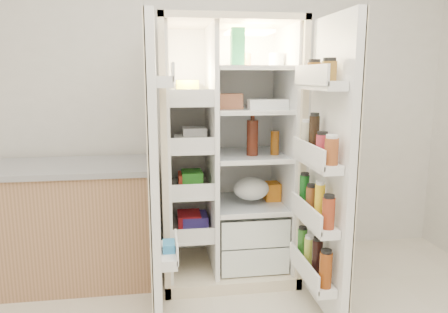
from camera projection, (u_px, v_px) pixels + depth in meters
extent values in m
cube|color=silver|center=(199.00, 86.00, 3.26)|extent=(4.00, 0.02, 2.70)
cube|color=beige|center=(221.00, 145.00, 3.30)|extent=(0.92, 0.04, 1.80)
cube|color=beige|center=(164.00, 154.00, 2.91)|extent=(0.04, 0.70, 1.80)
cube|color=beige|center=(288.00, 151.00, 3.04)|extent=(0.04, 0.70, 1.80)
cube|color=beige|center=(227.00, 22.00, 2.81)|extent=(0.92, 0.70, 0.04)
cube|color=beige|center=(227.00, 266.00, 3.14)|extent=(0.92, 0.70, 0.08)
cube|color=white|center=(221.00, 143.00, 3.27)|extent=(0.84, 0.02, 1.68)
cube|color=white|center=(168.00, 151.00, 2.92)|extent=(0.02, 0.62, 1.68)
cube|color=white|center=(284.00, 148.00, 3.03)|extent=(0.02, 0.62, 1.68)
cube|color=white|center=(212.00, 150.00, 2.96)|extent=(0.03, 0.62, 1.68)
cube|color=white|center=(248.00, 248.00, 3.12)|extent=(0.47, 0.52, 0.19)
cube|color=white|center=(249.00, 222.00, 3.08)|extent=(0.47, 0.52, 0.19)
cube|color=#FFD18C|center=(249.00, 33.00, 2.89)|extent=(0.30, 0.30, 0.02)
cube|color=silver|center=(191.00, 229.00, 3.04)|extent=(0.28, 0.58, 0.02)
cube|color=silver|center=(190.00, 188.00, 2.99)|extent=(0.28, 0.58, 0.02)
cube|color=silver|center=(189.00, 146.00, 2.93)|extent=(0.28, 0.58, 0.02)
cube|color=silver|center=(189.00, 103.00, 2.87)|extent=(0.28, 0.58, 0.02)
cube|color=silver|center=(248.00, 203.00, 3.07)|extent=(0.49, 0.58, 0.01)
cube|color=silver|center=(249.00, 155.00, 3.01)|extent=(0.49, 0.58, 0.01)
cube|color=silver|center=(249.00, 109.00, 2.94)|extent=(0.49, 0.58, 0.02)
cube|color=silver|center=(250.00, 68.00, 2.89)|extent=(0.49, 0.58, 0.02)
cube|color=red|center=(191.00, 221.00, 3.03)|extent=(0.16, 0.20, 0.10)
cube|color=#2F9027|center=(190.00, 179.00, 2.97)|extent=(0.14, 0.18, 0.12)
cube|color=silver|center=(189.00, 140.00, 2.92)|extent=(0.20, 0.22, 0.07)
cube|color=#CCCF22|center=(189.00, 91.00, 2.86)|extent=(0.15, 0.16, 0.14)
cube|color=#43339A|center=(191.00, 221.00, 3.03)|extent=(0.18, 0.20, 0.09)
cube|color=red|center=(190.00, 180.00, 2.98)|extent=(0.14, 0.18, 0.10)
cube|color=silver|center=(189.00, 136.00, 2.92)|extent=(0.16, 0.16, 0.12)
sphere|color=orange|center=(233.00, 261.00, 3.03)|extent=(0.07, 0.07, 0.07)
sphere|color=orange|center=(245.00, 258.00, 3.08)|extent=(0.07, 0.07, 0.07)
sphere|color=orange|center=(259.00, 259.00, 3.06)|extent=(0.07, 0.07, 0.07)
sphere|color=orange|center=(237.00, 253.00, 3.18)|extent=(0.07, 0.07, 0.07)
sphere|color=orange|center=(250.00, 253.00, 3.17)|extent=(0.07, 0.07, 0.07)
sphere|color=orange|center=(265.00, 254.00, 3.15)|extent=(0.07, 0.07, 0.07)
sphere|color=orange|center=(227.00, 257.00, 3.11)|extent=(0.07, 0.07, 0.07)
ellipsoid|color=#3B7326|center=(248.00, 219.00, 3.10)|extent=(0.26, 0.24, 0.11)
cylinder|color=#4A1B0F|center=(252.00, 138.00, 2.92)|extent=(0.08, 0.08, 0.24)
cylinder|color=brown|center=(275.00, 143.00, 2.95)|extent=(0.06, 0.06, 0.17)
cube|color=#2A9B5F|center=(237.00, 47.00, 2.74)|extent=(0.08, 0.08, 0.25)
cylinder|color=white|center=(276.00, 60.00, 2.90)|extent=(0.10, 0.10, 0.09)
cylinder|color=#AA5927|center=(246.00, 60.00, 2.96)|extent=(0.07, 0.07, 0.09)
cube|color=white|center=(268.00, 104.00, 2.87)|extent=(0.27, 0.11, 0.07)
cube|color=#B46948|center=(230.00, 101.00, 2.90)|extent=(0.17, 0.09, 0.10)
ellipsoid|color=silver|center=(251.00, 193.00, 3.01)|extent=(0.25, 0.23, 0.16)
cube|color=orange|center=(272.00, 191.00, 3.12)|extent=(0.11, 0.13, 0.13)
cube|color=white|center=(154.00, 172.00, 2.37)|extent=(0.05, 0.40, 1.72)
cube|color=beige|center=(150.00, 172.00, 2.37)|extent=(0.01, 0.40, 1.72)
cube|color=white|center=(169.00, 255.00, 2.48)|extent=(0.09, 0.32, 0.06)
cube|color=white|center=(165.00, 82.00, 2.29)|extent=(0.09, 0.32, 0.06)
cube|color=#338CCC|center=(169.00, 250.00, 2.47)|extent=(0.07, 0.12, 0.10)
cube|color=white|center=(330.00, 170.00, 2.43)|extent=(0.05, 0.58, 1.72)
cube|color=beige|center=(335.00, 170.00, 2.43)|extent=(0.01, 0.58, 1.72)
cube|color=white|center=(312.00, 274.00, 2.54)|extent=(0.11, 0.50, 0.05)
cube|color=white|center=(314.00, 220.00, 2.47)|extent=(0.11, 0.50, 0.05)
cube|color=white|center=(317.00, 162.00, 2.41)|extent=(0.11, 0.50, 0.05)
cube|color=white|center=(320.00, 85.00, 2.33)|extent=(0.11, 0.50, 0.05)
cylinder|color=#7D350D|center=(326.00, 270.00, 2.32)|extent=(0.07, 0.07, 0.20)
cylinder|color=black|center=(317.00, 258.00, 2.45)|extent=(0.06, 0.06, 0.22)
cylinder|color=#AAB83D|center=(309.00, 252.00, 2.58)|extent=(0.06, 0.06, 0.18)
cylinder|color=#2C6B23|center=(302.00, 243.00, 2.70)|extent=(0.06, 0.06, 0.19)
cylinder|color=maroon|center=(328.00, 213.00, 2.26)|extent=(0.07, 0.07, 0.17)
cylinder|color=yellow|center=(320.00, 203.00, 2.38)|extent=(0.06, 0.06, 0.21)
cylinder|color=brown|center=(311.00, 200.00, 2.51)|extent=(0.07, 0.07, 0.16)
cylinder|color=#135319|center=(304.00, 191.00, 2.64)|extent=(0.06, 0.06, 0.20)
cylinder|color=brown|center=(331.00, 152.00, 2.20)|extent=(0.07, 0.07, 0.14)
cylinder|color=maroon|center=(322.00, 147.00, 2.32)|extent=(0.07, 0.07, 0.14)
cylinder|color=black|center=(314.00, 136.00, 2.44)|extent=(0.06, 0.06, 0.23)
cylinder|color=beige|center=(306.00, 137.00, 2.57)|extent=(0.06, 0.06, 0.18)
cylinder|color=brown|center=(329.00, 71.00, 2.20)|extent=(0.08, 0.08, 0.10)
cylinder|color=brown|center=(314.00, 71.00, 2.41)|extent=(0.08, 0.08, 0.10)
cube|color=#A67753|center=(73.00, 225.00, 2.96)|extent=(1.12, 0.58, 0.80)
cube|color=#97979C|center=(69.00, 167.00, 2.89)|extent=(1.15, 0.61, 0.04)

